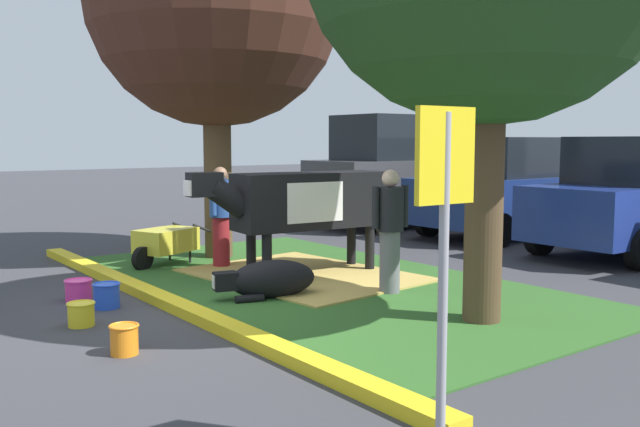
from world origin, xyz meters
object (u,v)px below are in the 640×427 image
(wheelbarrow, at_px, (165,241))
(bucket_blue, at_px, (107,295))
(parking_sign, at_px, (444,217))
(cow_holstein, at_px, (305,201))
(person_handler, at_px, (221,214))
(bucket_yellow, at_px, (81,314))
(sedan_blue, at_px, (637,197))
(calf_lying, at_px, (270,279))
(hatchback_white, at_px, (510,188))
(bucket_orange, at_px, (124,339))
(bucket_pink, at_px, (78,290))
(person_visitor_near, at_px, (390,228))
(suv_dark_grey, at_px, (405,170))

(wheelbarrow, distance_m, bucket_blue, 2.78)
(wheelbarrow, bearing_deg, parking_sign, -11.86)
(cow_holstein, distance_m, person_handler, 1.45)
(bucket_blue, height_order, bucket_yellow, bucket_blue)
(person_handler, relative_size, parking_sign, 0.73)
(cow_holstein, height_order, sedan_blue, sedan_blue)
(cow_holstein, xyz_separation_m, calf_lying, (0.93, -1.21, -0.85))
(bucket_blue, distance_m, hatchback_white, 8.97)
(parking_sign, height_order, bucket_yellow, parking_sign)
(person_handler, xyz_separation_m, sedan_blue, (3.08, 6.42, 0.15))
(cow_holstein, distance_m, wheelbarrow, 2.46)
(person_handler, bearing_deg, calf_lying, -13.33)
(cow_holstein, bearing_deg, bucket_orange, -59.87)
(wheelbarrow, xyz_separation_m, sedan_blue, (3.81, 7.01, 0.60))
(bucket_pink, distance_m, sedan_blue, 9.19)
(bucket_blue, bearing_deg, cow_holstein, 93.85)
(person_visitor_near, distance_m, bucket_yellow, 3.82)
(cow_holstein, distance_m, person_visitor_near, 1.66)
(parking_sign, bearing_deg, sedan_blue, 112.08)
(parking_sign, xyz_separation_m, bucket_pink, (-5.66, -0.34, -1.38))
(sedan_blue, bearing_deg, wheelbarrow, -118.49)
(cow_holstein, height_order, wheelbarrow, cow_holstein)
(cow_holstein, bearing_deg, bucket_pink, -96.41)
(bucket_blue, height_order, bucket_orange, bucket_blue)
(bucket_pink, xyz_separation_m, bucket_orange, (2.40, -0.35, 0.01))
(bucket_orange, bearing_deg, bucket_pink, 171.66)
(sedan_blue, bearing_deg, cow_holstein, -107.85)
(calf_lying, height_order, bucket_pink, calf_lying)
(hatchback_white, bearing_deg, bucket_yellow, -79.43)
(bucket_pink, height_order, sedan_blue, sedan_blue)
(bucket_yellow, distance_m, hatchback_white, 9.55)
(bucket_blue, distance_m, bucket_yellow, 0.79)
(cow_holstein, distance_m, suv_dark_grey, 6.52)
(parking_sign, bearing_deg, bucket_yellow, -171.25)
(person_visitor_near, relative_size, hatchback_white, 0.36)
(bucket_pink, relative_size, bucket_blue, 1.05)
(person_handler, relative_size, bucket_pink, 4.61)
(wheelbarrow, bearing_deg, hatchback_white, 81.72)
(bucket_yellow, height_order, sedan_blue, sedan_blue)
(person_handler, relative_size, bucket_orange, 5.58)
(calf_lying, height_order, parking_sign, parking_sign)
(bucket_orange, bearing_deg, sedan_blue, 91.24)
(person_visitor_near, xyz_separation_m, suv_dark_grey, (-5.22, 5.29, 0.42))
(bucket_pink, relative_size, hatchback_white, 0.08)
(person_visitor_near, relative_size, bucket_yellow, 5.36)
(person_visitor_near, bearing_deg, bucket_orange, -83.66)
(bucket_orange, relative_size, sedan_blue, 0.06)
(person_visitor_near, relative_size, bucket_blue, 4.93)
(cow_holstein, relative_size, calf_lying, 2.35)
(calf_lying, bearing_deg, sedan_blue, 82.53)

